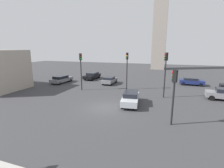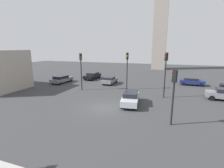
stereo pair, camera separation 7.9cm
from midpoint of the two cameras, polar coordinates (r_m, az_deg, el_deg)
The scene contains 11 objects.
ground_plane at distance 18.16m, azimuth -2.71°, elevation -8.27°, with size 108.93×108.93×0.00m, color #38383A.
traffic_light_0 at distance 14.21m, azimuth 20.68°, elevation -1.03°, with size 0.49×0.42×4.71m.
traffic_light_1 at distance 25.41m, azimuth 5.18°, elevation 6.86°, with size 0.33×0.47×5.76m.
traffic_light_2 at distance 22.02m, azimuth 18.09°, elevation 5.66°, with size 0.45×0.48×5.88m.
traffic_light_3 at distance 25.34m, azimuth -10.93°, elevation 6.53°, with size 0.48×0.45×5.65m.
car_0 at distance 29.86m, azimuth -0.92°, elevation 1.40°, with size 1.85×3.96×1.32m.
car_1 at distance 32.22m, azimuth -17.37°, elevation 1.66°, with size 2.30×4.65×1.36m.
car_3 at distance 32.09m, azimuth 25.94°, elevation 0.90°, with size 4.06×1.91×1.31m.
car_4 at distance 19.04m, azimuth 6.41°, elevation -4.86°, with size 2.28×4.57×1.47m.
car_6 at distance 34.87m, azimuth -6.99°, elevation 2.96°, with size 2.09×4.84×1.38m.
skyline_tower at distance 54.73m, azimuth 16.79°, elevation 24.30°, with size 3.96×3.96×36.32m, color gray.
Camera 1 is at (6.18, -15.83, 6.40)m, focal length 26.14 mm.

